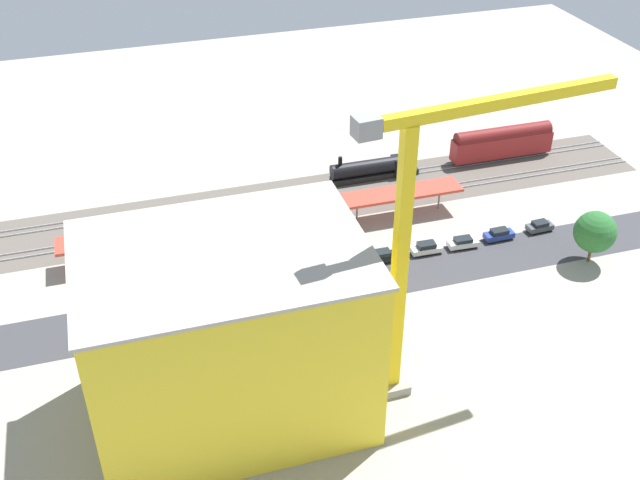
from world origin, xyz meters
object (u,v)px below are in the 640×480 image
Objects in this scene: parked_car_5 at (345,263)px; street_tree_0 at (595,232)px; tower_crane at (425,231)px; box_truck_1 at (227,311)px; platform_canopy_near at (270,214)px; street_tree_2 at (253,291)px; street_tree_1 at (151,312)px; locomotive at (375,169)px; parked_car_2 at (463,243)px; traffic_light at (300,247)px; parked_car_4 at (381,257)px; passenger_coach at (502,142)px; parked_car_1 at (499,235)px; box_truck_0 at (136,325)px; street_tree_3 at (128,318)px; construction_building at (228,337)px; parked_car_3 at (426,249)px; parked_car_0 at (540,227)px.

parked_car_5 is 0.55× the size of street_tree_0.
tower_crane is 32.21m from box_truck_1.
street_tree_0 is (-42.48, 20.17, 1.03)m from platform_canopy_near.
street_tree_2 is at bearing -0.30° from street_tree_0.
street_tree_1 is at bearing 18.05° from parked_car_5.
parked_car_2 is at bearing 101.97° from locomotive.
parked_car_2 is at bearing 156.71° from platform_canopy_near.
locomotive is 26.65m from parked_car_5.
street_tree_1 is 23.95m from traffic_light.
locomotive reaches higher than parked_car_4.
parked_car_1 is at bearing 61.04° from passenger_coach.
box_truck_0 is 1.08× the size of street_tree_2.
street_tree_0 is 41.94m from traffic_light.
parked_car_4 is 1.05× the size of parked_car_5.
parked_car_1 is (-32.78, 11.15, -3.28)m from platform_canopy_near.
traffic_light is (6.40, -0.88, 3.50)m from parked_car_5.
platform_canopy_near reaches higher than parked_car_2.
locomotive is 25.89m from parked_car_1.
street_tree_3 is (12.47, 1.86, 3.43)m from box_truck_1.
platform_canopy_near is 2.14× the size of construction_building.
street_tree_2 is at bearing 70.26° from platform_canopy_near.
construction_building is 4.54× the size of traffic_light.
box_truck_1 is (18.41, 6.75, 0.89)m from parked_car_5.
street_tree_1 is at bearing 12.21° from parked_car_3.
parked_car_5 is 0.50× the size of street_tree_2.
parked_car_4 is 0.65× the size of street_tree_3.
parked_car_1 is 6.18m from parked_car_2.
box_truck_1 is at bearing 8.52° from parked_car_1.
parked_car_2 is at bearing -165.94° from street_tree_2.
street_tree_3 is (0.87, 2.51, 3.47)m from box_truck_0.
platform_canopy_near is 10.13m from traffic_light.
parked_car_1 is 56.23m from street_tree_3.
parked_car_0 is 26.18m from parked_car_4.
tower_crane is 26.60m from street_tree_2.
box_truck_0 is at bearing -11.50° from street_tree_2.
parked_car_3 is 0.53× the size of street_tree_2.
street_tree_1 reaches higher than passenger_coach.
parked_car_2 is 48.73m from box_truck_0.
platform_canopy_near is 41.51m from parked_car_0.
parked_car_2 reaches higher than parked_car_0.
parked_car_2 is at bearing 176.55° from traffic_light.
box_truck_0 is at bearing -58.11° from street_tree_1.
parked_car_2 is 0.64× the size of street_tree_3.
box_truck_0 is at bearing -3.25° from box_truck_1.
street_tree_3 is at bearing 71.00° from box_truck_0.
construction_building is at bearing 22.59° from parked_car_0.
passenger_coach reaches higher than parked_car_1.
traffic_light is at bearing -5.67° from parked_car_4.
traffic_light is (-23.61, -6.97, 2.65)m from box_truck_0.
parked_car_0 is at bearing -177.70° from parked_car_2.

